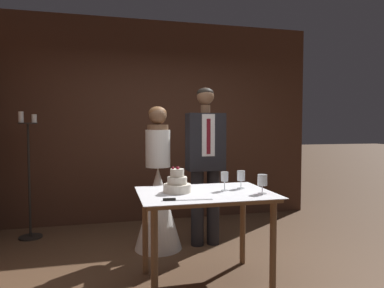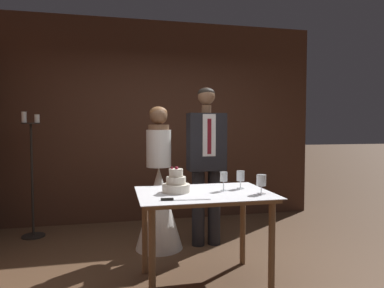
{
  "view_description": "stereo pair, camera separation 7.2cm",
  "coord_description": "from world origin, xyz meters",
  "px_view_note": "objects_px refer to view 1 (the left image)",
  "views": [
    {
      "loc": [
        -0.73,
        -2.94,
        1.41
      ],
      "look_at": [
        0.1,
        0.41,
        1.22
      ],
      "focal_mm": 32.0,
      "sensor_mm": 36.0,
      "label": 1
    },
    {
      "loc": [
        -0.66,
        -2.96,
        1.41
      ],
      "look_at": [
        0.1,
        0.41,
        1.22
      ],
      "focal_mm": 32.0,
      "sensor_mm": 36.0,
      "label": 2
    }
  ],
  "objects_px": {
    "cake_table": "(205,204)",
    "cake_knife": "(178,199)",
    "wine_glass_middle": "(225,177)",
    "wine_glass_near": "(241,176)",
    "groom": "(205,158)",
    "tiered_cake": "(177,184)",
    "bride": "(158,197)",
    "candle_stand": "(29,181)",
    "wine_glass_far": "(262,181)"
  },
  "relations": [
    {
      "from": "cake_table",
      "to": "cake_knife",
      "type": "height_order",
      "value": "cake_knife"
    },
    {
      "from": "cake_knife",
      "to": "wine_glass_middle",
      "type": "relative_size",
      "value": 2.3
    },
    {
      "from": "cake_knife",
      "to": "wine_glass_near",
      "type": "distance_m",
      "value": 0.78
    },
    {
      "from": "cake_table",
      "to": "groom",
      "type": "height_order",
      "value": "groom"
    },
    {
      "from": "tiered_cake",
      "to": "wine_glass_near",
      "type": "distance_m",
      "value": 0.62
    },
    {
      "from": "bride",
      "to": "wine_glass_middle",
      "type": "bearing_deg",
      "value": -63.34
    },
    {
      "from": "cake_table",
      "to": "wine_glass_near",
      "type": "relative_size",
      "value": 7.03
    },
    {
      "from": "candle_stand",
      "to": "wine_glass_near",
      "type": "bearing_deg",
      "value": -36.83
    },
    {
      "from": "bride",
      "to": "tiered_cake",
      "type": "bearing_deg",
      "value": -87.59
    },
    {
      "from": "tiered_cake",
      "to": "candle_stand",
      "type": "height_order",
      "value": "candle_stand"
    },
    {
      "from": "wine_glass_middle",
      "to": "bride",
      "type": "height_order",
      "value": "bride"
    },
    {
      "from": "cake_table",
      "to": "wine_glass_far",
      "type": "xyz_separation_m",
      "value": [
        0.46,
        -0.18,
        0.22
      ]
    },
    {
      "from": "cake_knife",
      "to": "candle_stand",
      "type": "relative_size",
      "value": 0.25
    },
    {
      "from": "tiered_cake",
      "to": "groom",
      "type": "xyz_separation_m",
      "value": [
        0.52,
        0.91,
        0.14
      ]
    },
    {
      "from": "candle_stand",
      "to": "wine_glass_far",
      "type": "bearing_deg",
      "value": -40.11
    },
    {
      "from": "wine_glass_far",
      "to": "cake_table",
      "type": "bearing_deg",
      "value": 158.62
    },
    {
      "from": "tiered_cake",
      "to": "groom",
      "type": "height_order",
      "value": "groom"
    },
    {
      "from": "cake_table",
      "to": "bride",
      "type": "height_order",
      "value": "bride"
    },
    {
      "from": "cake_knife",
      "to": "bride",
      "type": "xyz_separation_m",
      "value": [
        0.02,
        1.24,
        -0.23
      ]
    },
    {
      "from": "wine_glass_middle",
      "to": "wine_glass_far",
      "type": "relative_size",
      "value": 1.03
    },
    {
      "from": "cake_table",
      "to": "candle_stand",
      "type": "relative_size",
      "value": 0.74
    },
    {
      "from": "tiered_cake",
      "to": "wine_glass_middle",
      "type": "distance_m",
      "value": 0.43
    },
    {
      "from": "cake_table",
      "to": "bride",
      "type": "xyz_separation_m",
      "value": [
        -0.28,
        0.96,
        -0.12
      ]
    },
    {
      "from": "candle_stand",
      "to": "cake_table",
      "type": "bearing_deg",
      "value": -43.79
    },
    {
      "from": "tiered_cake",
      "to": "cake_table",
      "type": "bearing_deg",
      "value": -11.6
    },
    {
      "from": "wine_glass_far",
      "to": "bride",
      "type": "relative_size",
      "value": 0.1
    },
    {
      "from": "tiered_cake",
      "to": "wine_glass_far",
      "type": "relative_size",
      "value": 1.47
    },
    {
      "from": "wine_glass_near",
      "to": "bride",
      "type": "bearing_deg",
      "value": 127.06
    },
    {
      "from": "tiered_cake",
      "to": "cake_knife",
      "type": "xyz_separation_m",
      "value": [
        -0.06,
        -0.32,
        -0.07
      ]
    },
    {
      "from": "wine_glass_near",
      "to": "wine_glass_far",
      "type": "relative_size",
      "value": 1.0
    },
    {
      "from": "cake_table",
      "to": "wine_glass_middle",
      "type": "relative_size",
      "value": 6.83
    },
    {
      "from": "cake_table",
      "to": "wine_glass_far",
      "type": "height_order",
      "value": "wine_glass_far"
    },
    {
      "from": "tiered_cake",
      "to": "wine_glass_middle",
      "type": "xyz_separation_m",
      "value": [
        0.43,
        -0.02,
        0.05
      ]
    },
    {
      "from": "wine_glass_middle",
      "to": "groom",
      "type": "relative_size",
      "value": 0.09
    },
    {
      "from": "cake_knife",
      "to": "groom",
      "type": "relative_size",
      "value": 0.21
    },
    {
      "from": "bride",
      "to": "groom",
      "type": "xyz_separation_m",
      "value": [
        0.56,
        -0.0,
        0.44
      ]
    },
    {
      "from": "cake_knife",
      "to": "candle_stand",
      "type": "bearing_deg",
      "value": 133.4
    },
    {
      "from": "wine_glass_middle",
      "to": "wine_glass_far",
      "type": "height_order",
      "value": "wine_glass_middle"
    },
    {
      "from": "candle_stand",
      "to": "wine_glass_middle",
      "type": "bearing_deg",
      "value": -40.48
    },
    {
      "from": "wine_glass_near",
      "to": "tiered_cake",
      "type": "bearing_deg",
      "value": -175.93
    },
    {
      "from": "cake_table",
      "to": "tiered_cake",
      "type": "height_order",
      "value": "tiered_cake"
    },
    {
      "from": "cake_knife",
      "to": "bride",
      "type": "bearing_deg",
      "value": 95.67
    },
    {
      "from": "tiered_cake",
      "to": "wine_glass_far",
      "type": "distance_m",
      "value": 0.74
    },
    {
      "from": "bride",
      "to": "candle_stand",
      "type": "height_order",
      "value": "bride"
    },
    {
      "from": "wine_glass_middle",
      "to": "wine_glass_near",
      "type": "bearing_deg",
      "value": 19.95
    },
    {
      "from": "cake_table",
      "to": "wine_glass_near",
      "type": "height_order",
      "value": "wine_glass_near"
    },
    {
      "from": "wine_glass_far",
      "to": "groom",
      "type": "height_order",
      "value": "groom"
    },
    {
      "from": "cake_knife",
      "to": "groom",
      "type": "xyz_separation_m",
      "value": [
        0.58,
        1.24,
        0.2
      ]
    },
    {
      "from": "groom",
      "to": "cake_table",
      "type": "bearing_deg",
      "value": -106.21
    },
    {
      "from": "cake_table",
      "to": "bride",
      "type": "distance_m",
      "value": 1.01
    }
  ]
}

